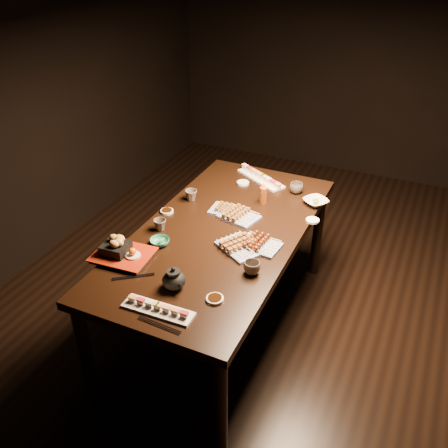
% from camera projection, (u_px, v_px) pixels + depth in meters
% --- Properties ---
extents(ground, '(5.00, 5.00, 0.00)m').
position_uv_depth(ground, '(281.00, 319.00, 3.37)').
color(ground, black).
rests_on(ground, ground).
extents(dining_table, '(1.38, 1.98, 0.75)m').
position_uv_depth(dining_table, '(221.00, 281.00, 3.12)').
color(dining_table, black).
rests_on(dining_table, ground).
extents(sushi_platter_near, '(0.35, 0.11, 0.04)m').
position_uv_depth(sushi_platter_near, '(158.00, 307.00, 2.32)').
color(sushi_platter_near, white).
rests_on(sushi_platter_near, dining_table).
extents(sushi_platter_far, '(0.40, 0.30, 0.05)m').
position_uv_depth(sushi_platter_far, '(261.00, 176.00, 3.48)').
color(sushi_platter_far, white).
rests_on(sushi_platter_far, dining_table).
extents(yakitori_plate_center, '(0.21, 0.16, 0.05)m').
position_uv_depth(yakitori_plate_center, '(227.00, 208.00, 3.10)').
color(yakitori_plate_center, '#828EB6').
rests_on(yakitori_plate_center, dining_table).
extents(yakitori_plate_right, '(0.30, 0.28, 0.06)m').
position_uv_depth(yakitori_plate_right, '(240.00, 244.00, 2.74)').
color(yakitori_plate_right, '#828EB6').
rests_on(yakitori_plate_right, dining_table).
extents(yakitori_plate_left, '(0.26, 0.21, 0.06)m').
position_uv_depth(yakitori_plate_left, '(239.00, 214.00, 3.03)').
color(yakitori_plate_left, '#828EB6').
rests_on(yakitori_plate_left, dining_table).
extents(tsukune_plate, '(0.24, 0.19, 0.06)m').
position_uv_depth(tsukune_plate, '(259.00, 242.00, 2.77)').
color(tsukune_plate, '#828EB6').
rests_on(tsukune_plate, dining_table).
extents(edamame_bowl_green, '(0.11, 0.11, 0.03)m').
position_uv_depth(edamame_bowl_green, '(160.00, 242.00, 2.79)').
color(edamame_bowl_green, '#2E8C75').
rests_on(edamame_bowl_green, dining_table).
extents(edamame_bowl_cream, '(0.20, 0.20, 0.04)m').
position_uv_depth(edamame_bowl_cream, '(316.00, 202.00, 3.18)').
color(edamame_bowl_cream, beige).
rests_on(edamame_bowl_cream, dining_table).
extents(tempura_tray, '(0.32, 0.27, 0.11)m').
position_uv_depth(tempura_tray, '(122.00, 249.00, 2.66)').
color(tempura_tray, black).
rests_on(tempura_tray, dining_table).
extents(teacup_near_left, '(0.10, 0.10, 0.07)m').
position_uv_depth(teacup_near_left, '(160.00, 225.00, 2.91)').
color(teacup_near_left, '#50463D').
rests_on(teacup_near_left, dining_table).
extents(teacup_mid_right, '(0.12, 0.12, 0.07)m').
position_uv_depth(teacup_mid_right, '(252.00, 268.00, 2.56)').
color(teacup_mid_right, '#50463D').
rests_on(teacup_mid_right, dining_table).
extents(teacup_far_left, '(0.08, 0.08, 0.07)m').
position_uv_depth(teacup_far_left, '(191.00, 195.00, 3.22)').
color(teacup_far_left, '#50463D').
rests_on(teacup_far_left, dining_table).
extents(teacup_far_right, '(0.12, 0.12, 0.07)m').
position_uv_depth(teacup_far_right, '(296.00, 188.00, 3.30)').
color(teacup_far_right, '#50463D').
rests_on(teacup_far_right, dining_table).
extents(teapot, '(0.19, 0.19, 0.12)m').
position_uv_depth(teapot, '(174.00, 278.00, 2.45)').
color(teapot, black).
rests_on(teapot, dining_table).
extents(condiment_bottle, '(0.05, 0.05, 0.15)m').
position_uv_depth(condiment_bottle, '(263.00, 193.00, 3.17)').
color(condiment_bottle, brown).
rests_on(condiment_bottle, dining_table).
extents(sauce_dish_west, '(0.11, 0.11, 0.01)m').
position_uv_depth(sauce_dish_west, '(167.00, 211.00, 3.10)').
color(sauce_dish_west, white).
rests_on(sauce_dish_west, dining_table).
extents(sauce_dish_east, '(0.11, 0.11, 0.01)m').
position_uv_depth(sauce_dish_east, '(313.00, 220.00, 3.01)').
color(sauce_dish_east, white).
rests_on(sauce_dish_east, dining_table).
extents(sauce_dish_se, '(0.11, 0.11, 0.01)m').
position_uv_depth(sauce_dish_se, '(215.00, 299.00, 2.39)').
color(sauce_dish_se, white).
rests_on(sauce_dish_se, dining_table).
extents(sauce_dish_nw, '(0.11, 0.11, 0.01)m').
position_uv_depth(sauce_dish_nw, '(243.00, 183.00, 3.43)').
color(sauce_dish_nw, white).
rests_on(sauce_dish_nw, dining_table).
extents(chopsticks_near, '(0.19, 0.14, 0.01)m').
position_uv_depth(chopsticks_near, '(133.00, 277.00, 2.54)').
color(chopsticks_near, black).
rests_on(chopsticks_near, dining_table).
extents(chopsticks_se, '(0.23, 0.03, 0.01)m').
position_uv_depth(chopsticks_se, '(159.00, 325.00, 2.24)').
color(chopsticks_se, black).
rests_on(chopsticks_se, dining_table).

